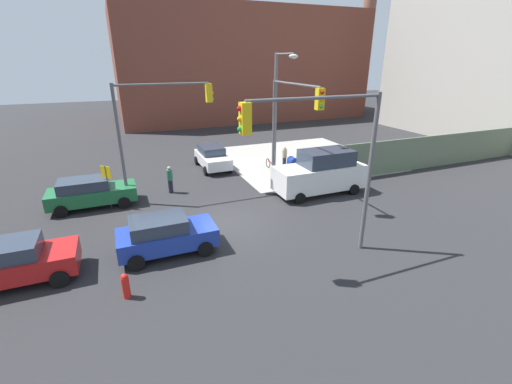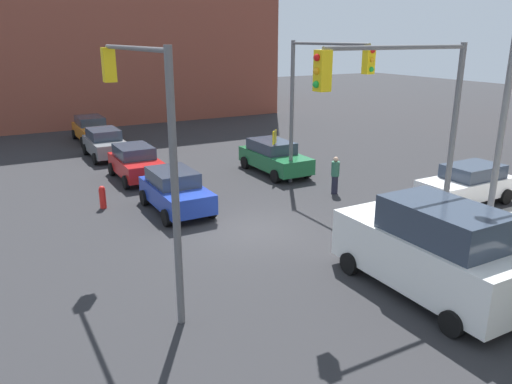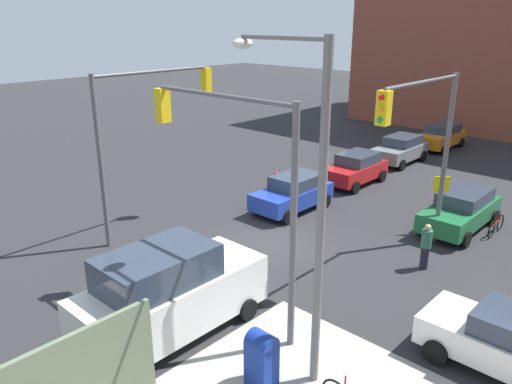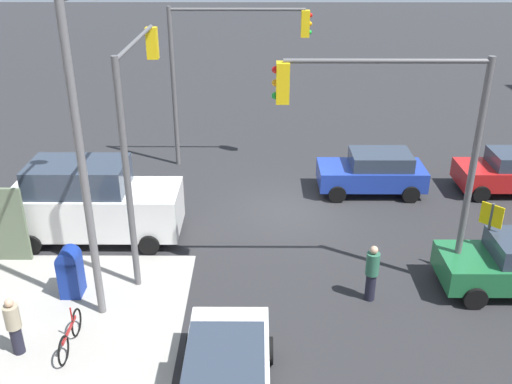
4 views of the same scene
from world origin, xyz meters
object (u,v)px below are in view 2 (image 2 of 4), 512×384
object	(u,v)px
pedestrian_waiting	(335,175)
traffic_signal_ne_corner	(407,112)
van_white_delivery	(430,250)
coupe_orange	(91,129)
traffic_signal_se_corner	(143,120)
bicycle_at_crosswalk	(291,161)
traffic_signal_nw_corner	(319,87)
hatchback_blue	(175,190)
mailbox_blue	(499,242)
street_lamp_corner	(497,105)
coupe_white	(467,184)
hatchback_green	(274,157)
hatchback_red	(136,162)
sedan_gray	(105,143)
fire_hydrant	(103,197)

from	to	relation	value
pedestrian_waiting	traffic_signal_ne_corner	bearing A→B (deg)	-109.70
van_white_delivery	coupe_orange	bearing A→B (deg)	-172.17
traffic_signal_se_corner	bicycle_at_crosswalk	size ratio (longest dim) A/B	3.71
traffic_signal_nw_corner	hatchback_blue	size ratio (longest dim) A/B	1.63
traffic_signal_se_corner	mailbox_blue	world-z (taller)	traffic_signal_se_corner
street_lamp_corner	van_white_delivery	distance (m)	5.13
traffic_signal_nw_corner	bicycle_at_crosswalk	size ratio (longest dim) A/B	3.71
coupe_white	bicycle_at_crosswalk	world-z (taller)	coupe_white
street_lamp_corner	hatchback_green	bearing A→B (deg)	-176.34
traffic_signal_nw_corner	coupe_orange	world-z (taller)	traffic_signal_nw_corner
pedestrian_waiting	traffic_signal_se_corner	bearing A→B (deg)	-152.53
traffic_signal_se_corner	mailbox_blue	distance (m)	10.95
coupe_white	hatchback_red	distance (m)	15.02
sedan_gray	pedestrian_waiting	world-z (taller)	pedestrian_waiting
traffic_signal_se_corner	hatchback_red	bearing A→B (deg)	165.97
hatchback_red	pedestrian_waiting	size ratio (longest dim) A/B	2.33
street_lamp_corner	van_white_delivery	xyz separation A→B (m)	(1.20, -3.63, -3.42)
traffic_signal_se_corner	hatchback_red	distance (m)	11.89
fire_hydrant	hatchback_green	distance (m)	9.00
traffic_signal_se_corner	fire_hydrant	world-z (taller)	traffic_signal_se_corner
hatchback_blue	van_white_delivery	size ratio (longest dim) A/B	0.74
coupe_orange	hatchback_green	size ratio (longest dim) A/B	0.95
mailbox_blue	hatchback_red	world-z (taller)	hatchback_red
traffic_signal_nw_corner	bicycle_at_crosswalk	distance (m)	6.27
traffic_signal_nw_corner	traffic_signal_se_corner	xyz separation A→B (m)	(4.84, -9.00, 0.02)
mailbox_blue	coupe_white	distance (m)	6.13
traffic_signal_ne_corner	street_lamp_corner	size ratio (longest dim) A/B	0.81
coupe_white	mailbox_blue	bearing A→B (deg)	-42.95
fire_hydrant	pedestrian_waiting	world-z (taller)	pedestrian_waiting
traffic_signal_ne_corner	coupe_orange	bearing A→B (deg)	-170.02
traffic_signal_nw_corner	fire_hydrant	xyz separation A→B (m)	(-2.53, -8.70, -4.14)
mailbox_blue	fire_hydrant	bearing A→B (deg)	-140.60
van_white_delivery	pedestrian_waiting	xyz separation A→B (m)	(-8.38, 3.40, -0.41)
traffic_signal_ne_corner	traffic_signal_se_corner	bearing A→B (deg)	-107.11
traffic_signal_nw_corner	pedestrian_waiting	distance (m)	3.85
coupe_orange	hatchback_red	distance (m)	10.46
mailbox_blue	van_white_delivery	size ratio (longest dim) A/B	0.26
traffic_signal_ne_corner	hatchback_green	size ratio (longest dim) A/B	1.45
street_lamp_corner	mailbox_blue	xyz separation A→B (m)	(1.01, -0.43, -3.94)
street_lamp_corner	bicycle_at_crosswalk	xyz separation A→B (m)	(-11.99, 0.57, -4.35)
hatchback_green	hatchback_red	bearing A→B (deg)	-109.00
traffic_signal_nw_corner	street_lamp_corner	xyz separation A→B (m)	(7.66, 0.93, 0.08)
coupe_white	hatchback_green	bearing A→B (deg)	-150.94
traffic_signal_nw_corner	coupe_orange	bearing A→B (deg)	-159.48
coupe_orange	van_white_delivery	distance (m)	25.65
traffic_signal_nw_corner	hatchback_red	distance (m)	9.53
coupe_orange	hatchback_green	distance (m)	14.20
mailbox_blue	coupe_white	world-z (taller)	coupe_white
traffic_signal_se_corner	pedestrian_waiting	distance (m)	11.28
sedan_gray	pedestrian_waiting	size ratio (longest dim) A/B	2.38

